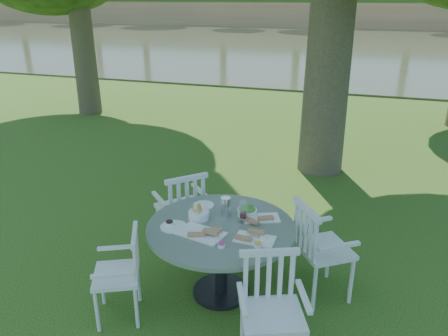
{
  "coord_description": "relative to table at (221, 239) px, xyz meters",
  "views": [
    {
      "loc": [
        1.51,
        -4.41,
        2.77
      ],
      "look_at": [
        0.0,
        0.2,
        0.85
      ],
      "focal_mm": 35.0,
      "sensor_mm": 36.0,
      "label": 1
    }
  ],
  "objects": [
    {
      "name": "chair_nw",
      "position": [
        -0.65,
        0.61,
        -0.04
      ],
      "size": [
        0.67,
        0.67,
        0.97
      ],
      "rotation": [
        0.0,
        0.0,
        -2.35
      ],
      "color": "silver",
      "rests_on": "ground"
    },
    {
      "name": "table",
      "position": [
        0.0,
        0.0,
        0.0
      ],
      "size": [
        1.4,
        1.4,
        0.76
      ],
      "color": "black",
      "rests_on": "ground"
    },
    {
      "name": "tableware",
      "position": [
        -0.02,
        0.08,
        0.19
      ],
      "size": [
        1.08,
        0.83,
        0.21
      ],
      "color": "white",
      "rests_on": "table"
    },
    {
      "name": "chair_ne",
      "position": [
        0.86,
        0.25,
        -0.04
      ],
      "size": [
        0.67,
        0.68,
        0.99
      ],
      "rotation": [
        0.0,
        0.0,
        -4.1
      ],
      "color": "silver",
      "rests_on": "ground"
    },
    {
      "name": "chair_se",
      "position": [
        0.63,
        -0.65,
        -0.07
      ],
      "size": [
        0.61,
        0.59,
        0.94
      ],
      "rotation": [
        0.0,
        0.0,
        0.39
      ],
      "color": "silver",
      "rests_on": "ground"
    },
    {
      "name": "ground",
      "position": [
        -0.36,
        1.0,
        -0.62
      ],
      "size": [
        140.0,
        140.0,
        0.0
      ],
      "primitive_type": "plane",
      "color": "#1D3D0C",
      "rests_on": "ground"
    },
    {
      "name": "river",
      "position": [
        -0.36,
        24.0,
        -0.62
      ],
      "size": [
        100.0,
        28.0,
        0.12
      ],
      "primitive_type": "cube",
      "color": "#383E24",
      "rests_on": "ground"
    },
    {
      "name": "chair_sw",
      "position": [
        -0.71,
        -0.56,
        -0.11
      ],
      "size": [
        0.55,
        0.57,
        0.86
      ],
      "rotation": [
        0.0,
        0.0,
        -1.12
      ],
      "color": "silver",
      "rests_on": "ground"
    }
  ]
}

